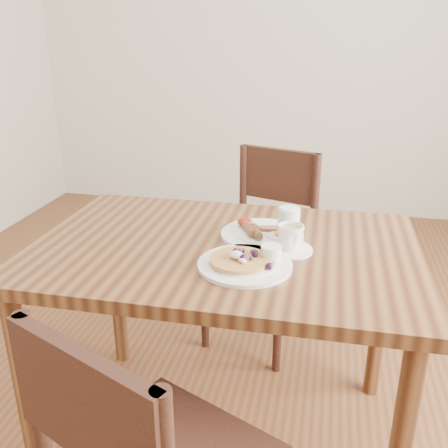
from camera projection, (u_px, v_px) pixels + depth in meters
name	position (u px, v px, depth m)	size (l,w,h in m)	color
ground	(224.00, 431.00, 1.84)	(5.00, 5.00, 0.00)	#593619
dining_table	(224.00, 273.00, 1.60)	(1.20, 0.80, 0.75)	brown
chair_far	(265.00, 239.00, 2.26)	(0.53, 0.53, 0.88)	#3C1F16
pancake_plate	(246.00, 262.00, 1.42)	(0.27, 0.27, 0.06)	white
breakfast_plate	(261.00, 233.00, 1.62)	(0.27, 0.27, 0.04)	white
teacup_saucer	(290.00, 240.00, 1.51)	(0.14, 0.14, 0.08)	white
water_glass	(288.00, 225.00, 1.57)	(0.07, 0.07, 0.11)	silver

